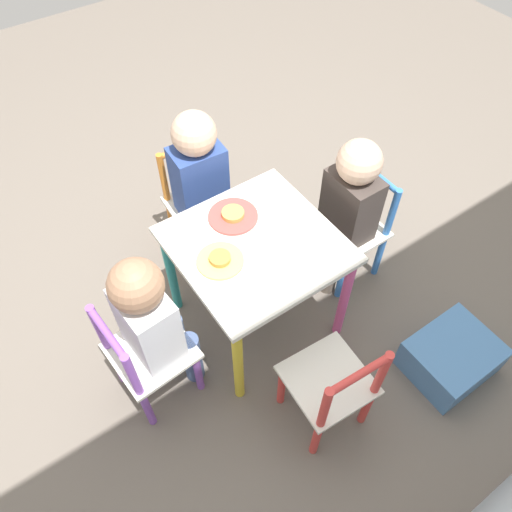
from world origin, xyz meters
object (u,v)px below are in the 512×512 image
at_px(chair_orange, 199,204).
at_px(storage_bin, 451,357).
at_px(plate_right, 220,260).
at_px(kids_table, 256,257).
at_px(chair_purple, 146,356).
at_px(plate_front, 233,216).
at_px(chair_red, 332,387).
at_px(child_front, 201,178).
at_px(child_left, 348,204).
at_px(child_right, 152,319).
at_px(chair_blue, 352,229).

distance_m(chair_orange, storage_bin, 1.19).
bearing_deg(plate_right, kids_table, 180.00).
bearing_deg(storage_bin, chair_purple, -30.32).
xyz_separation_m(kids_table, storage_bin, (-0.48, 0.60, -0.33)).
distance_m(chair_purple, plate_front, 0.57).
xyz_separation_m(plate_front, storage_bin, (-0.48, 0.74, -0.42)).
bearing_deg(chair_red, storage_bin, 170.78).
relative_size(plate_right, storage_bin, 0.50).
bearing_deg(storage_bin, child_front, -66.10).
bearing_deg(child_left, chair_orange, -141.01).
height_order(chair_red, child_right, child_right).
height_order(chair_red, storage_bin, chair_red).
bearing_deg(kids_table, child_right, 4.39).
relative_size(kids_table, plate_front, 3.04).
bearing_deg(plate_front, chair_blue, 163.45).
distance_m(chair_orange, child_right, 0.71).
bearing_deg(chair_blue, kids_table, -90.00).
xyz_separation_m(chair_orange, child_right, (0.45, 0.51, 0.18)).
height_order(chair_purple, child_right, child_right).
height_order(child_right, child_left, same).
height_order(chair_orange, chair_red, same).
distance_m(chair_orange, chair_red, 0.97).
bearing_deg(child_right, chair_purple, 90.00).
bearing_deg(plate_front, child_left, 161.23).
xyz_separation_m(kids_table, child_front, (-0.03, -0.42, 0.04)).
height_order(chair_orange, plate_front, plate_front).
bearing_deg(chair_purple, chair_blue, -92.20).
height_order(chair_red, plate_right, plate_right).
bearing_deg(storage_bin, plate_front, -57.08).
bearing_deg(kids_table, child_left, 179.99).
bearing_deg(chair_orange, child_right, -127.56).
height_order(plate_front, storage_bin, plate_front).
distance_m(child_left, plate_front, 0.45).
xyz_separation_m(kids_table, chair_blue, (-0.48, 0.00, -0.16)).
distance_m(chair_purple, child_front, 0.72).
bearing_deg(plate_front, plate_right, 45.00).
xyz_separation_m(child_front, storage_bin, (-0.45, 1.02, -0.37)).
xyz_separation_m(chair_purple, child_left, (-0.91, -0.04, 0.18)).
height_order(chair_purple, plate_front, plate_front).
xyz_separation_m(chair_red, child_left, (-0.45, -0.48, 0.18)).
bearing_deg(child_right, chair_red, -143.49).
bearing_deg(chair_orange, chair_purple, -130.89).
bearing_deg(child_left, storage_bin, 5.62).
bearing_deg(child_right, child_front, -49.06).
distance_m(child_left, plate_right, 0.57).
bearing_deg(child_right, plate_right, -87.75).
bearing_deg(child_right, child_left, -92.20).
bearing_deg(chair_blue, child_left, -90.00).
bearing_deg(child_left, child_right, -87.80).
relative_size(chair_red, plate_front, 2.84).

